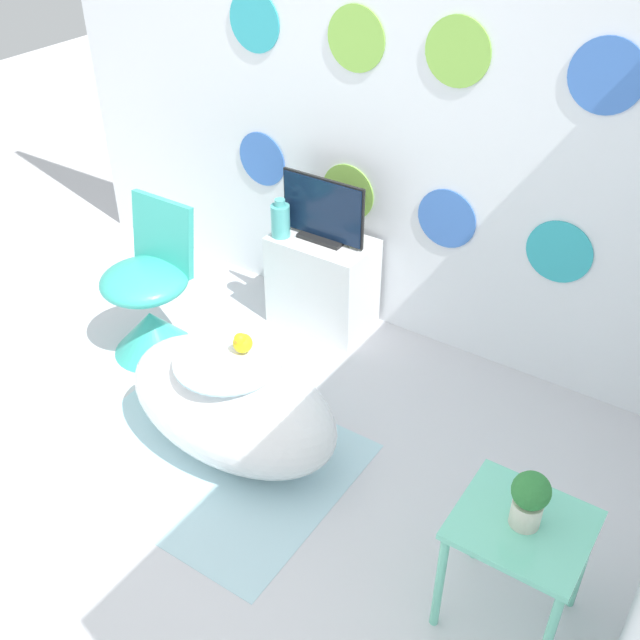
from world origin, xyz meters
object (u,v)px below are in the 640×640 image
at_px(potted_plant_left, 530,498).
at_px(bathtub, 232,404).
at_px(tv, 323,213).
at_px(vase, 280,220).
at_px(chair, 150,306).

bearing_deg(potted_plant_left, bathtub, 175.15).
relative_size(bathtub, tv, 2.14).
bearing_deg(bathtub, vase, 113.85).
relative_size(tv, vase, 2.29).
relative_size(bathtub, potted_plant_left, 4.77).
xyz_separation_m(chair, vase, (0.40, 0.61, 0.35)).
xyz_separation_m(tv, vase, (-0.20, -0.09, -0.06)).
height_order(chair, vase, chair).
bearing_deg(vase, potted_plant_left, -31.36).
xyz_separation_m(chair, tv, (0.60, 0.69, 0.41)).
bearing_deg(potted_plant_left, tv, 143.24).
relative_size(bathtub, chair, 1.27).
distance_m(vase, potted_plant_left, 2.05).
height_order(tv, vase, tv).
bearing_deg(chair, bathtub, -22.92).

